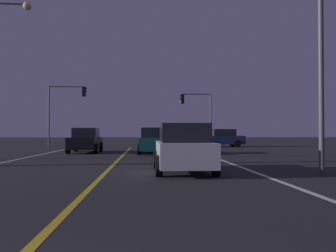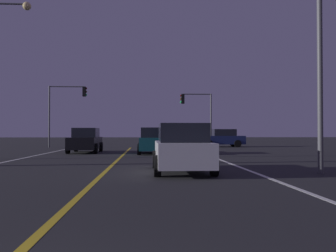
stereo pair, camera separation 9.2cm
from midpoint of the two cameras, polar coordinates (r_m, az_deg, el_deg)
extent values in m
cube|color=silver|center=(14.85, 11.45, -6.37)|extent=(0.16, 37.82, 0.01)
cube|color=gold|center=(14.44, -9.06, -6.53)|extent=(0.16, 37.82, 0.01)
cylinder|color=black|center=(14.15, -1.80, -5.29)|extent=(0.22, 0.68, 0.68)
cylinder|color=black|center=(14.31, 5.46, -5.24)|extent=(0.22, 0.68, 0.68)
cylinder|color=black|center=(11.46, -1.44, -6.30)|extent=(0.22, 0.68, 0.68)
cylinder|color=black|center=(11.66, 7.49, -6.20)|extent=(0.22, 0.68, 0.68)
cube|color=silver|center=(12.84, 2.39, -4.30)|extent=(1.80, 4.30, 0.80)
cube|color=black|center=(12.57, 2.51, -1.08)|extent=(1.60, 2.10, 0.64)
cube|color=red|center=(10.70, 0.31, -4.42)|extent=(0.24, 0.08, 0.16)
cube|color=red|center=(10.84, 6.67, -4.37)|extent=(0.24, 0.08, 0.16)
cylinder|color=black|center=(25.18, -4.33, -3.40)|extent=(0.22, 0.68, 0.68)
cylinder|color=black|center=(25.22, -0.23, -3.40)|extent=(0.22, 0.68, 0.68)
cylinder|color=black|center=(22.49, -4.45, -3.69)|extent=(0.22, 0.68, 0.68)
cylinder|color=black|center=(22.52, 0.14, -3.69)|extent=(0.22, 0.68, 0.68)
cube|color=#145156|center=(23.82, -2.22, -2.77)|extent=(1.80, 4.30, 0.80)
cube|color=black|center=(23.56, -2.20, -1.04)|extent=(1.60, 2.10, 0.64)
cube|color=red|center=(21.72, -3.69, -2.68)|extent=(0.24, 0.08, 0.16)
cube|color=red|center=(21.74, -0.53, -2.68)|extent=(0.24, 0.08, 0.16)
cylinder|color=black|center=(33.99, 6.57, -2.78)|extent=(0.68, 0.22, 0.68)
cylinder|color=black|center=(35.76, 6.08, -2.69)|extent=(0.68, 0.22, 0.68)
cylinder|color=black|center=(34.56, 10.99, -2.74)|extent=(0.68, 0.22, 0.68)
cylinder|color=black|center=(36.30, 10.29, -2.65)|extent=(0.68, 0.22, 0.68)
cube|color=navy|center=(35.12, 8.49, -2.19)|extent=(4.30, 1.80, 0.80)
cube|color=black|center=(35.16, 8.89, -1.02)|extent=(2.10, 1.60, 0.64)
cube|color=red|center=(35.03, 12.06, -2.02)|extent=(0.08, 0.24, 0.16)
cube|color=red|center=(36.19, 11.55, -1.99)|extent=(0.08, 0.24, 0.16)
cylinder|color=black|center=(24.13, -11.20, -3.49)|extent=(0.22, 0.68, 0.68)
cylinder|color=black|center=(24.45, -15.39, -3.44)|extent=(0.22, 0.68, 0.68)
cylinder|color=black|center=(26.81, -10.41, -3.24)|extent=(0.22, 0.68, 0.68)
cylinder|color=black|center=(27.09, -14.20, -3.21)|extent=(0.22, 0.68, 0.68)
cube|color=black|center=(25.59, -12.78, -2.63)|extent=(1.80, 4.30, 0.80)
cube|color=black|center=(25.83, -12.69, -1.02)|extent=(1.60, 2.10, 0.64)
cube|color=red|center=(27.58, -10.83, -2.31)|extent=(0.24, 0.08, 0.16)
cube|color=red|center=(27.76, -13.29, -2.29)|extent=(0.24, 0.08, 0.16)
cylinder|color=#4C4C51|center=(34.26, 6.86, 0.88)|extent=(0.14, 0.14, 5.03)
cylinder|color=#4C4C51|center=(34.23, 4.65, 5.02)|extent=(2.65, 0.10, 0.10)
cube|color=black|center=(34.02, 2.43, 4.29)|extent=(0.28, 0.36, 0.90)
sphere|color=#3A0605|center=(34.04, 2.16, 4.80)|extent=(0.20, 0.20, 0.20)
sphere|color=#3C2706|center=(34.01, 2.16, 4.29)|extent=(0.20, 0.20, 0.20)
sphere|color=#19E059|center=(33.98, 2.16, 3.79)|extent=(0.20, 0.20, 0.20)
cylinder|color=#4C4C51|center=(34.90, -18.13, 1.40)|extent=(0.14, 0.14, 5.66)
cylinder|color=#4C4C51|center=(34.75, -15.56, 5.99)|extent=(3.17, 0.10, 0.10)
cube|color=black|center=(34.40, -12.98, 5.30)|extent=(0.28, 0.36, 0.90)
sphere|color=#3A0605|center=(34.41, -12.71, 5.80)|extent=(0.20, 0.20, 0.20)
sphere|color=#3C2706|center=(34.37, -12.71, 5.30)|extent=(0.20, 0.20, 0.20)
sphere|color=#19E059|center=(34.34, -12.71, 4.81)|extent=(0.20, 0.20, 0.20)
cylinder|color=#4C4C51|center=(13.57, 22.96, 11.74)|extent=(0.18, 0.18, 8.75)
cylinder|color=#4C4C51|center=(21.76, -24.46, 17.13)|extent=(2.48, 0.10, 0.10)
sphere|color=#F9D88C|center=(21.33, -21.21, 17.20)|extent=(0.44, 0.44, 0.44)
camera|label=1|loc=(0.05, -93.32, 0.06)|focal=38.71mm
camera|label=2|loc=(0.05, 86.68, -0.06)|focal=38.71mm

